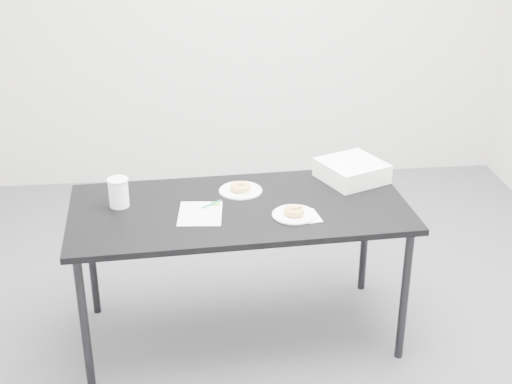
{
  "coord_description": "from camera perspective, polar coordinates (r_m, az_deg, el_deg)",
  "views": [
    {
      "loc": [
        -0.42,
        -3.06,
        2.21
      ],
      "look_at": [
        -0.08,
        0.02,
        0.78
      ],
      "focal_mm": 50.0,
      "sensor_mm": 36.0,
      "label": 1
    }
  ],
  "objects": [
    {
      "name": "donut_far",
      "position": [
        3.53,
        -1.25,
        0.4
      ],
      "size": [
        0.12,
        0.12,
        0.03
      ],
      "primitive_type": "torus",
      "rotation": [
        0.0,
        0.0,
        0.28
      ],
      "color": "gold",
      "rests_on": "plate_far"
    },
    {
      "name": "plate_far",
      "position": [
        3.54,
        -1.24,
        0.12
      ],
      "size": [
        0.21,
        0.21,
        0.01
      ],
      "primitive_type": "cylinder",
      "color": "white",
      "rests_on": "table"
    },
    {
      "name": "table",
      "position": [
        3.41,
        -1.33,
        -1.97
      ],
      "size": [
        1.64,
        0.83,
        0.73
      ],
      "rotation": [
        0.0,
        0.0,
        0.05
      ],
      "color": "black",
      "rests_on": "floor"
    },
    {
      "name": "cup_lid",
      "position": [
        3.51,
        -0.7,
        0.0
      ],
      "size": [
        0.08,
        0.08,
        0.01
      ],
      "primitive_type": "cylinder",
      "color": "white",
      "rests_on": "table"
    },
    {
      "name": "bakery_box",
      "position": [
        3.68,
        7.67,
        1.71
      ],
      "size": [
        0.38,
        0.38,
        0.1
      ],
      "primitive_type": "cube",
      "rotation": [
        0.0,
        0.0,
        0.41
      ],
      "color": "white",
      "rests_on": "table"
    },
    {
      "name": "plate_near",
      "position": [
        3.29,
        3.07,
        -1.82
      ],
      "size": [
        0.2,
        0.2,
        0.01
      ],
      "primitive_type": "cylinder",
      "color": "white",
      "rests_on": "napkin"
    },
    {
      "name": "donut_near",
      "position": [
        3.28,
        3.08,
        -1.53
      ],
      "size": [
        0.1,
        0.1,
        0.03
      ],
      "primitive_type": "torus",
      "rotation": [
        0.0,
        0.0,
        0.01
      ],
      "color": "gold",
      "rests_on": "plate_near"
    },
    {
      "name": "logo_patch",
      "position": [
        3.41,
        -3.28,
        -0.93
      ],
      "size": [
        0.04,
        0.04,
        0.0
      ],
      "primitive_type": "cube",
      "rotation": [
        0.0,
        0.0,
        -0.09
      ],
      "color": "green",
      "rests_on": "scorecard"
    },
    {
      "name": "scorecard",
      "position": [
        3.32,
        -4.48,
        -1.72
      ],
      "size": [
        0.22,
        0.27,
        0.0
      ],
      "primitive_type": "cube",
      "rotation": [
        0.0,
        0.0,
        -0.09
      ],
      "color": "white",
      "rests_on": "table"
    },
    {
      "name": "pen",
      "position": [
        3.39,
        -3.6,
        -0.98
      ],
      "size": [
        0.1,
        0.08,
        0.01
      ],
      "primitive_type": "cylinder",
      "rotation": [
        0.0,
        1.57,
        0.66
      ],
      "color": "#0B8061",
      "rests_on": "scorecard"
    },
    {
      "name": "napkin",
      "position": [
        3.29,
        3.82,
        -1.99
      ],
      "size": [
        0.16,
        0.16,
        0.0
      ],
      "primitive_type": "cube",
      "rotation": [
        0.0,
        0.0,
        0.15
      ],
      "color": "white",
      "rests_on": "table"
    },
    {
      "name": "floor",
      "position": [
        3.8,
        1.24,
        -10.8
      ],
      "size": [
        4.0,
        4.0,
        0.0
      ],
      "primitive_type": "plane",
      "color": "#4A4A4F",
      "rests_on": "ground"
    },
    {
      "name": "coffee_cup",
      "position": [
        3.42,
        -10.94,
        -0.03
      ],
      "size": [
        0.09,
        0.09,
        0.14
      ],
      "primitive_type": "cylinder",
      "color": "white",
      "rests_on": "table"
    }
  ]
}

